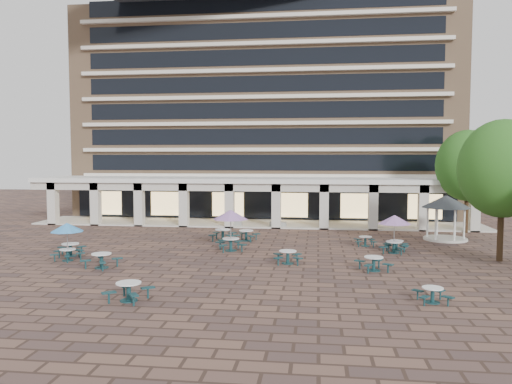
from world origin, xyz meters
The scene contains 21 objects.
ground centered at (0.00, 0.00, 0.00)m, with size 120.00×120.00×0.00m, color brown.
apartment_building centered at (0.00, 25.47, 12.60)m, with size 40.00×15.50×25.20m.
retail_arcade centered at (0.00, 14.80, 3.00)m, with size 42.00×6.60×4.40m.
picnic_table_1 centered at (-2.48, -10.91, 0.50)m, with size 2.08×2.08×0.83m.
picnic_table_2 centered at (8.90, -3.60, 0.48)m, with size 2.12×2.12×0.80m.
picnic_table_3 centered at (10.77, -9.55, 0.41)m, with size 1.62×1.62×0.68m.
picnic_table_4 centered at (-9.42, -3.13, 1.97)m, with size 2.01×2.01×2.32m.
picnic_table_5 centered at (-6.50, -4.78, 0.50)m, with size 2.23×2.23×0.84m.
picnic_table_6 centered at (-0.05, 1.30, 2.36)m, with size 2.40×2.40×2.77m.
picnic_table_7 centered at (11.10, 2.74, 0.42)m, with size 1.74×1.74×0.70m.
picnic_table_8 centered at (-9.96, -1.74, 0.49)m, with size 2.19×2.19×0.82m.
picnic_table_9 centered at (-1.39, 5.36, 0.51)m, with size 1.95×1.95×0.86m.
picnic_table_10 centered at (4.02, -2.31, 0.47)m, with size 1.85×1.85×0.78m.
picnic_table_11 centered at (10.80, 1.82, 2.13)m, with size 2.18×2.18×2.51m.
picnic_table_12 centered at (0.40, 5.43, 0.48)m, with size 2.07×2.07×0.81m.
picnic_table_13 centered at (9.17, 4.26, 0.41)m, with size 1.57×1.57×0.69m.
gazebo centered at (15.51, 7.72, 2.56)m, with size 3.65×3.65×3.40m.
tree_east_a centered at (16.83, 0.03, 5.64)m, with size 5.18×5.18×8.63m.
tree_east_c centered at (18.17, 11.84, 5.63)m, with size 5.18×5.18×8.62m.
planter_left centered at (-1.81, 12.90, 0.46)m, with size 1.50×0.66×1.20m.
planter_right centered at (2.23, 12.90, 0.45)m, with size 1.50×0.72×1.19m.
Camera 1 is at (5.76, -31.67, 6.34)m, focal length 35.00 mm.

